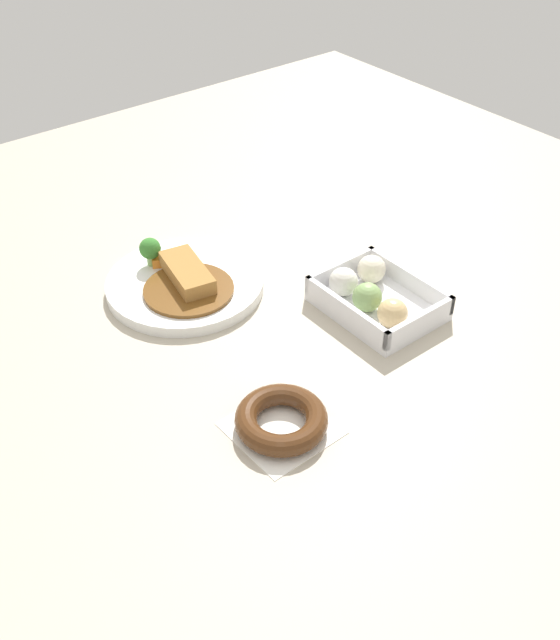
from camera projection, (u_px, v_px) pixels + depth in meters
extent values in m
plane|color=#B2A893|center=(293.00, 294.00, 1.16)|extent=(1.60, 1.60, 0.00)
cylinder|color=white|center=(185.00, 284.00, 1.16)|extent=(0.25, 0.25, 0.02)
cylinder|color=brown|center=(189.00, 290.00, 1.13)|extent=(0.14, 0.14, 0.01)
cube|color=#A87538|center=(187.00, 272.00, 1.14)|extent=(0.12, 0.07, 0.02)
cylinder|color=white|center=(184.00, 263.00, 1.19)|extent=(0.06, 0.06, 0.00)
ellipsoid|color=yellow|center=(183.00, 257.00, 1.18)|extent=(0.03, 0.03, 0.02)
cylinder|color=#8CB766|center=(151.00, 260.00, 1.18)|extent=(0.01, 0.01, 0.02)
sphere|color=#387A2D|center=(150.00, 248.00, 1.17)|extent=(0.03, 0.03, 0.03)
cube|color=orange|center=(157.00, 262.00, 1.18)|extent=(0.02, 0.02, 0.01)
cube|color=white|center=(377.00, 306.00, 1.12)|extent=(0.18, 0.14, 0.01)
cube|color=white|center=(340.00, 270.00, 1.16)|extent=(0.01, 0.14, 0.03)
cube|color=white|center=(420.00, 322.00, 1.06)|extent=(0.01, 0.14, 0.03)
cube|color=white|center=(346.00, 312.00, 1.08)|extent=(0.18, 0.01, 0.03)
cube|color=white|center=(409.00, 279.00, 1.14)|extent=(0.18, 0.01, 0.03)
sphere|color=silver|center=(344.00, 282.00, 1.12)|extent=(0.04, 0.04, 0.04)
sphere|color=#84A860|center=(367.00, 297.00, 1.09)|extent=(0.04, 0.04, 0.04)
sphere|color=#DBB77A|center=(392.00, 313.00, 1.06)|extent=(0.04, 0.04, 0.04)
sphere|color=#EFE5C6|center=(372.00, 269.00, 1.15)|extent=(0.04, 0.04, 0.04)
cube|color=white|center=(281.00, 428.00, 0.93)|extent=(0.12, 0.12, 0.00)
torus|color=#4C2B14|center=(281.00, 419.00, 0.92)|extent=(0.12, 0.12, 0.03)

